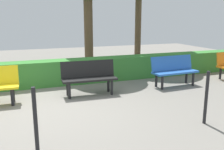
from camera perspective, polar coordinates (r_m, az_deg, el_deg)
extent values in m
plane|color=gray|center=(5.74, -14.23, -7.13)|extent=(21.89, 21.89, 0.00)
cylinder|color=black|center=(8.73, 23.49, 0.38)|extent=(0.07, 0.07, 0.39)
cube|color=blue|center=(7.36, 14.24, 0.64)|extent=(1.38, 0.48, 0.05)
cube|color=blue|center=(7.46, 13.47, 2.69)|extent=(1.37, 0.20, 0.42)
cylinder|color=black|center=(7.62, 18.02, -0.88)|extent=(0.07, 0.07, 0.39)
cylinder|color=black|center=(7.84, 16.60, -0.40)|extent=(0.07, 0.07, 0.39)
cylinder|color=black|center=(6.98, 11.40, -1.73)|extent=(0.07, 0.07, 0.39)
cylinder|color=black|center=(7.22, 10.06, -1.18)|extent=(0.07, 0.07, 0.39)
cube|color=black|center=(6.33, -5.13, -0.98)|extent=(1.40, 0.48, 0.05)
cube|color=black|center=(6.46, -5.55, 1.43)|extent=(1.39, 0.17, 0.42)
cylinder|color=black|center=(6.38, -0.04, -2.85)|extent=(0.07, 0.07, 0.39)
cylinder|color=black|center=(6.66, -0.84, -2.18)|extent=(0.07, 0.07, 0.39)
cylinder|color=black|center=(6.15, -9.70, -3.66)|extent=(0.07, 0.07, 0.39)
cylinder|color=black|center=(6.44, -10.10, -2.92)|extent=(0.07, 0.07, 0.39)
cylinder|color=black|center=(6.02, -21.79, -4.78)|extent=(0.07, 0.07, 0.39)
cylinder|color=black|center=(6.31, -21.63, -3.98)|extent=(0.07, 0.07, 0.39)
cube|color=#387F33|center=(7.61, -7.78, 0.92)|extent=(17.89, 0.57, 0.72)
cylinder|color=brown|center=(10.48, 5.96, 10.91)|extent=(0.25, 0.25, 3.14)
cylinder|color=brown|center=(9.17, -5.38, 10.15)|extent=(0.31, 0.31, 2.99)
cylinder|color=black|center=(4.91, 20.70, -4.89)|extent=(0.06, 0.06, 1.00)
cylinder|color=black|center=(3.77, -17.05, -10.00)|extent=(0.06, 0.06, 1.00)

